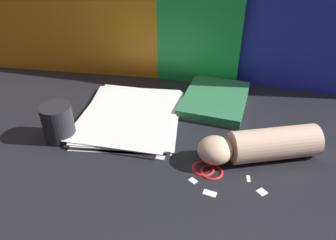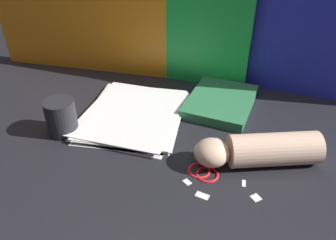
# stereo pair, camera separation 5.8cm
# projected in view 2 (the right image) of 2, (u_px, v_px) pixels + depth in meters

# --- Properties ---
(ground_plane) EXTENTS (6.00, 6.00, 0.00)m
(ground_plane) POSITION_uv_depth(u_px,v_px,m) (151.00, 136.00, 0.87)
(ground_plane) COLOR black
(backdrop_panel_left) EXTENTS (0.82, 0.02, 0.39)m
(backdrop_panel_left) POSITION_uv_depth(u_px,v_px,m) (106.00, 17.00, 1.08)
(backdrop_panel_left) COLOR orange
(backdrop_panel_left) RESTS_ON ground_plane
(backdrop_panel_center) EXTENTS (0.54, 0.07, 0.44)m
(backdrop_panel_center) POSITION_uv_depth(u_px,v_px,m) (167.00, 14.00, 1.03)
(backdrop_panel_center) COLOR green
(backdrop_panel_center) RESTS_ON ground_plane
(backdrop_panel_right) EXTENTS (0.78, 0.12, 0.56)m
(backdrop_panel_right) POSITION_uv_depth(u_px,v_px,m) (280.00, 0.00, 0.93)
(backdrop_panel_right) COLOR #2833D1
(backdrop_panel_right) RESTS_ON ground_plane
(paper_stack) EXTENTS (0.29, 0.33, 0.02)m
(paper_stack) POSITION_uv_depth(u_px,v_px,m) (134.00, 114.00, 0.93)
(paper_stack) COLOR white
(paper_stack) RESTS_ON ground_plane
(book_closed) EXTENTS (0.22, 0.27, 0.03)m
(book_closed) POSITION_uv_depth(u_px,v_px,m) (221.00, 101.00, 0.98)
(book_closed) COLOR #2D7247
(book_closed) RESTS_ON ground_plane
(scissors) EXTENTS (0.14, 0.17, 0.01)m
(scissors) POSITION_uv_depth(u_px,v_px,m) (209.00, 166.00, 0.76)
(scissors) COLOR silver
(scissors) RESTS_ON ground_plane
(hand_forearm) EXTENTS (0.30, 0.16, 0.08)m
(hand_forearm) POSITION_uv_depth(u_px,v_px,m) (259.00, 150.00, 0.75)
(hand_forearm) COLOR beige
(hand_forearm) RESTS_ON ground_plane
(paper_scrap_near) EXTENTS (0.02, 0.02, 0.00)m
(paper_scrap_near) POSITION_uv_depth(u_px,v_px,m) (187.00, 182.00, 0.72)
(paper_scrap_near) COLOR white
(paper_scrap_near) RESTS_ON ground_plane
(paper_scrap_mid) EXTENTS (0.01, 0.02, 0.00)m
(paper_scrap_mid) POSITION_uv_depth(u_px,v_px,m) (244.00, 183.00, 0.72)
(paper_scrap_mid) COLOR white
(paper_scrap_mid) RESTS_ON ground_plane
(paper_scrap_far) EXTENTS (0.03, 0.03, 0.00)m
(paper_scrap_far) POSITION_uv_depth(u_px,v_px,m) (256.00, 198.00, 0.68)
(paper_scrap_far) COLOR white
(paper_scrap_far) RESTS_ON ground_plane
(paper_scrap_side) EXTENTS (0.03, 0.02, 0.00)m
(paper_scrap_side) POSITION_uv_depth(u_px,v_px,m) (202.00, 196.00, 0.69)
(paper_scrap_side) COLOR white
(paper_scrap_side) RESTS_ON ground_plane
(mug) EXTENTS (0.08, 0.08, 0.10)m
(mug) POSITION_uv_depth(u_px,v_px,m) (61.00, 117.00, 0.85)
(mug) COLOR #232328
(mug) RESTS_ON ground_plane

